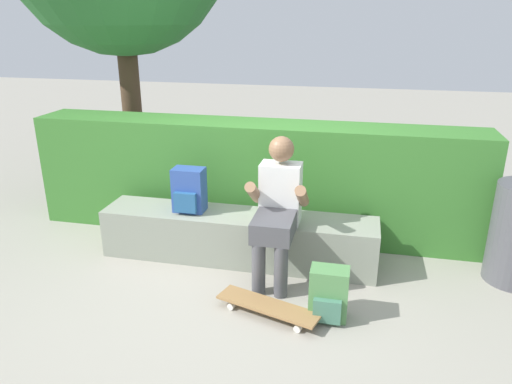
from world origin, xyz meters
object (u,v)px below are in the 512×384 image
at_px(backpack_on_bench, 189,191).
at_px(backpack_on_ground, 329,295).
at_px(bench_main, 238,237).
at_px(skateboard_near_person, 268,306).
at_px(person_skater, 277,206).

bearing_deg(backpack_on_bench, backpack_on_ground, -29.04).
bearing_deg(bench_main, skateboard_near_person, -61.66).
bearing_deg(person_skater, bench_main, 151.63).
distance_m(bench_main, skateboard_near_person, 0.94).
bearing_deg(bench_main, backpack_on_bench, -178.79).
bearing_deg(skateboard_near_person, bench_main, 118.34).
xyz_separation_m(bench_main, skateboard_near_person, (0.44, -0.81, -0.15)).
height_order(bench_main, skateboard_near_person, bench_main).
bearing_deg(person_skater, backpack_on_ground, -47.79).
relative_size(bench_main, skateboard_near_person, 3.01).
xyz_separation_m(person_skater, backpack_on_ground, (0.48, -0.53, -0.45)).
relative_size(bench_main, backpack_on_bench, 6.19).
relative_size(person_skater, skateboard_near_person, 1.45).
bearing_deg(bench_main, person_skater, -28.37).
distance_m(skateboard_near_person, backpack_on_bench, 1.32).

